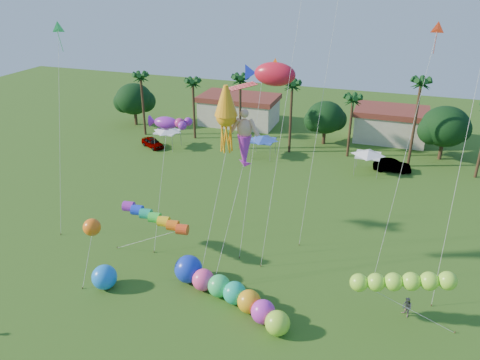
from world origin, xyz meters
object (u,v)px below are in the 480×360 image
(car_b, at_px, (392,166))
(spectator_b, at_px, (407,307))
(car_a, at_px, (153,143))
(caterpillar_inflatable, at_px, (226,290))
(blue_ball, at_px, (104,277))

(car_b, bearing_deg, spectator_b, 178.51)
(car_a, distance_m, spectator_b, 43.94)
(car_b, distance_m, caterpillar_inflatable, 32.75)
(spectator_b, height_order, caterpillar_inflatable, caterpillar_inflatable)
(car_b, height_order, caterpillar_inflatable, caterpillar_inflatable)
(caterpillar_inflatable, distance_m, blue_ball, 10.02)
(blue_ball, bearing_deg, car_a, 112.04)
(spectator_b, bearing_deg, caterpillar_inflatable, -118.91)
(car_a, relative_size, caterpillar_inflatable, 0.38)
(spectator_b, height_order, blue_ball, blue_ball)
(caterpillar_inflatable, bearing_deg, spectator_b, 33.33)
(blue_ball, bearing_deg, spectator_b, 10.76)
(car_a, xyz_separation_m, car_b, (33.20, 2.20, 0.07))
(spectator_b, bearing_deg, blue_ball, -119.79)
(car_b, bearing_deg, caterpillar_inflatable, 154.07)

